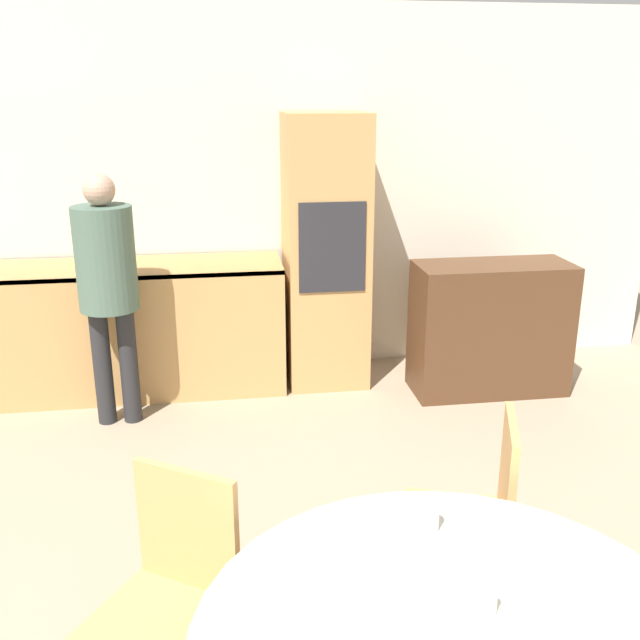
# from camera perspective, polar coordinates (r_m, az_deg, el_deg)

# --- Properties ---
(wall_back) EXTENTS (6.01, 0.05, 2.60)m
(wall_back) POSITION_cam_1_polar(r_m,az_deg,el_deg) (5.22, -4.29, 9.94)
(wall_back) COLOR silver
(wall_back) RESTS_ON ground_plane
(kitchen_counter) EXTENTS (2.21, 0.60, 0.90)m
(kitchen_counter) POSITION_cam_1_polar(r_m,az_deg,el_deg) (5.10, -15.58, -0.54)
(kitchen_counter) COLOR tan
(kitchen_counter) RESTS_ON ground_plane
(oven_unit) EXTENTS (0.56, 0.59, 1.88)m
(oven_unit) POSITION_cam_1_polar(r_m,az_deg,el_deg) (5.00, 0.43, 5.46)
(oven_unit) COLOR tan
(oven_unit) RESTS_ON ground_plane
(sideboard) EXTENTS (1.06, 0.45, 0.91)m
(sideboard) POSITION_cam_1_polar(r_m,az_deg,el_deg) (5.05, 13.44, -0.64)
(sideboard) COLOR #51331E
(sideboard) RESTS_ON ground_plane
(chair_far_left) EXTENTS (0.55, 0.55, 0.87)m
(chair_far_left) POSITION_cam_1_polar(r_m,az_deg,el_deg) (2.51, -11.68, -20.24)
(chair_far_left) COLOR tan
(chair_far_left) RESTS_ON ground_plane
(chair_far_right) EXTENTS (0.51, 0.51, 0.87)m
(chair_far_right) POSITION_cam_1_polar(r_m,az_deg,el_deg) (2.89, 12.56, -14.66)
(chair_far_right) COLOR tan
(chair_far_right) RESTS_ON ground_plane
(person_standing) EXTENTS (0.36, 0.36, 1.57)m
(person_standing) POSITION_cam_1_polar(r_m,az_deg,el_deg) (4.47, -16.67, 3.46)
(person_standing) COLOR #262628
(person_standing) RESTS_ON ground_plane
(cup) EXTENTS (0.07, 0.07, 0.10)m
(cup) POSITION_cam_1_polar(r_m,az_deg,el_deg) (2.32, 8.62, -15.25)
(cup) COLOR silver
(cup) RESTS_ON dining_table
(bowl_far) EXTENTS (0.17, 0.17, 0.04)m
(bowl_far) POSITION_cam_1_polar(r_m,az_deg,el_deg) (2.04, 22.11, -22.66)
(bowl_far) COLOR beige
(bowl_far) RESTS_ON dining_table
(salt_shaker) EXTENTS (0.03, 0.03, 0.09)m
(salt_shaker) POSITION_cam_1_polar(r_m,az_deg,el_deg) (2.04, 13.52, -20.98)
(salt_shaker) COLOR white
(salt_shaker) RESTS_ON dining_table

